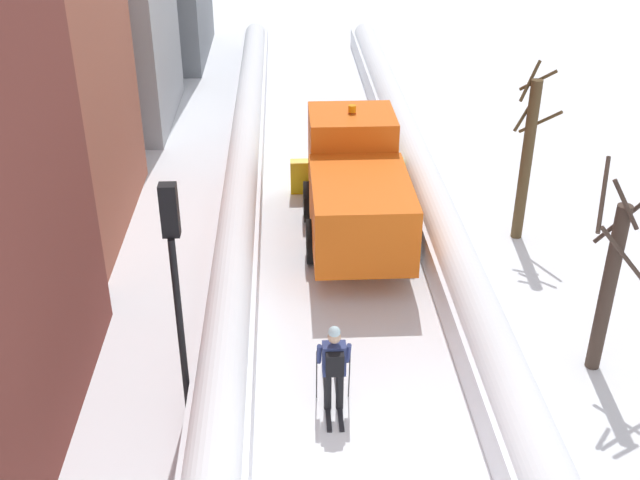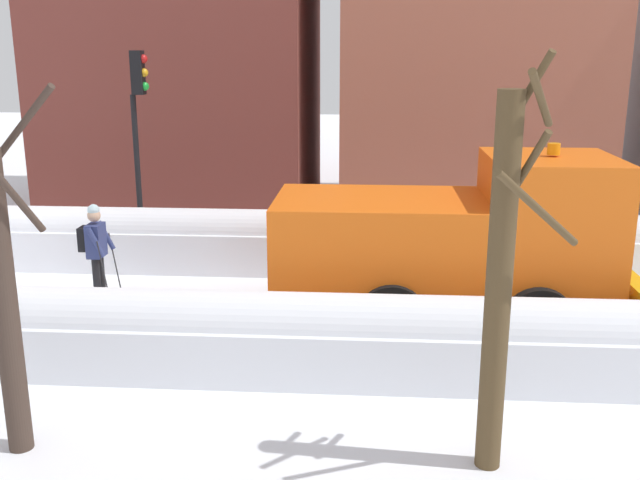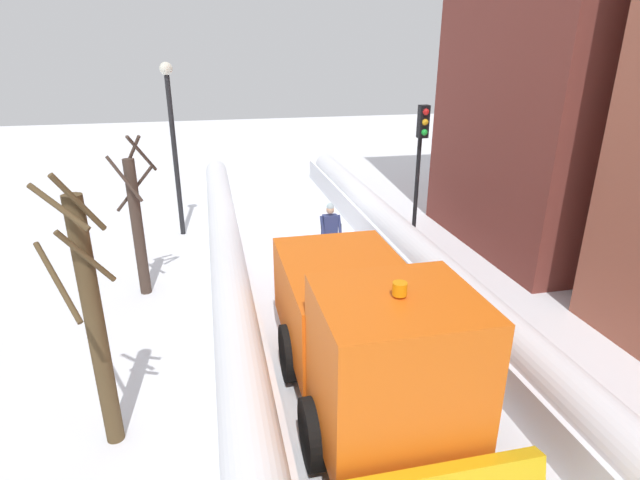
{
  "view_description": "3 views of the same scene",
  "coord_description": "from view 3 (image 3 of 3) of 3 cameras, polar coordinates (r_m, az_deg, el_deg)",
  "views": [
    {
      "loc": [
        -1.32,
        -8.78,
        9.5
      ],
      "look_at": [
        -0.54,
        6.91,
        0.92
      ],
      "focal_mm": 43.27,
      "sensor_mm": 36.0,
      "label": 1
    },
    {
      "loc": [
        11.99,
        7.17,
        4.54
      ],
      "look_at": [
        -0.16,
        6.31,
        1.31
      ],
      "focal_mm": 40.56,
      "sensor_mm": 36.0,
      "label": 2
    },
    {
      "loc": [
        2.78,
        15.67,
        6.04
      ],
      "look_at": [
        0.36,
        4.79,
        1.73
      ],
      "focal_mm": 28.27,
      "sensor_mm": 36.0,
      "label": 3
    }
  ],
  "objects": [
    {
      "name": "traffic_light_pole",
      "position": [
        14.97,
        11.3,
        9.61
      ],
      "size": [
        0.28,
        0.42,
        4.51
      ],
      "color": "black",
      "rests_on": "ground"
    },
    {
      "name": "street_lamp",
      "position": [
        17.11,
        -16.36,
        11.78
      ],
      "size": [
        0.4,
        0.4,
        5.59
      ],
      "color": "black",
      "rests_on": "ground"
    },
    {
      "name": "snowbank_right",
      "position": [
        7.87,
        -7.75,
        -22.97
      ],
      "size": [
        1.1,
        36.0,
        1.25
      ],
      "color": "white",
      "rests_on": "ground"
    },
    {
      "name": "skier",
      "position": [
        14.81,
        1.14,
        1.23
      ],
      "size": [
        0.62,
        1.8,
        1.81
      ],
      "color": "black",
      "rests_on": "ground"
    },
    {
      "name": "snowbank_left",
      "position": [
        9.46,
        25.74,
        -16.22
      ],
      "size": [
        1.1,
        36.0,
        1.31
      ],
      "color": "white",
      "rests_on": "ground"
    },
    {
      "name": "plow_truck",
      "position": [
        8.69,
        5.13,
        -10.63
      ],
      "size": [
        3.2,
        5.98,
        3.12
      ],
      "color": "orange",
      "rests_on": "ground"
    },
    {
      "name": "bare_tree_mid",
      "position": [
        8.29,
        -24.21,
        -8.48
      ],
      "size": [
        1.09,
        1.0,
        4.55
      ],
      "color": "#4F3C24",
      "rests_on": "ground"
    },
    {
      "name": "ground_plane",
      "position": [
        8.74,
        10.65,
        -23.05
      ],
      "size": [
        80.0,
        80.0,
        0.0
      ],
      "primitive_type": "plane",
      "color": "white"
    },
    {
      "name": "bare_tree_near",
      "position": [
        13.33,
        -19.98,
        1.85
      ],
      "size": [
        1.11,
        1.14,
        4.21
      ],
      "color": "#3F3027",
      "rests_on": "ground"
    }
  ]
}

